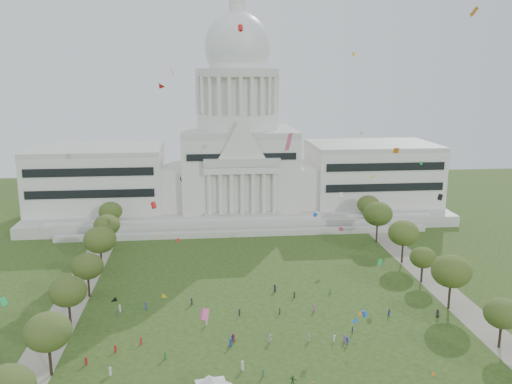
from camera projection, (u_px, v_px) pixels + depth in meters
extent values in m
plane|color=#2E4416|center=(279.00, 355.00, 110.14)|extent=(400.00, 400.00, 0.00)
cube|color=#B9B6AC|center=(238.00, 207.00, 221.33)|extent=(160.00, 60.00, 4.00)
cube|color=#B9B6AC|center=(245.00, 233.00, 189.52)|extent=(130.00, 3.00, 2.00)
cube|color=#B9B6AC|center=(243.00, 223.00, 196.95)|extent=(140.00, 3.00, 5.00)
cube|color=silver|center=(98.00, 179.00, 211.98)|extent=(50.00, 34.00, 22.00)
cube|color=silver|center=(371.00, 174.00, 223.07)|extent=(50.00, 34.00, 22.00)
cube|color=silver|center=(171.00, 186.00, 213.52)|extent=(12.00, 26.00, 16.00)
cube|color=silver|center=(305.00, 184.00, 218.96)|extent=(12.00, 26.00, 16.00)
cube|color=silver|center=(238.00, 169.00, 216.87)|extent=(44.00, 38.00, 28.00)
cube|color=silver|center=(242.00, 170.00, 196.76)|extent=(28.00, 3.00, 2.40)
cube|color=black|center=(89.00, 183.00, 194.85)|extent=(46.00, 0.40, 11.00)
cube|color=black|center=(386.00, 177.00, 205.94)|extent=(46.00, 0.40, 11.00)
cylinder|color=silver|center=(238.00, 121.00, 212.64)|extent=(32.00, 32.00, 6.00)
cylinder|color=silver|center=(238.00, 95.00, 210.46)|extent=(28.00, 28.00, 14.00)
cylinder|color=#B9B6AC|center=(238.00, 73.00, 208.61)|extent=(32.40, 32.40, 3.00)
cylinder|color=silver|center=(237.00, 58.00, 207.41)|extent=(22.00, 22.00, 8.00)
ellipsoid|color=silver|center=(237.00, 47.00, 206.53)|extent=(25.00, 25.00, 26.20)
cylinder|color=silver|center=(237.00, 10.00, 203.59)|extent=(6.00, 6.00, 5.00)
ellipsoid|color=silver|center=(237.00, 2.00, 202.94)|extent=(6.40, 6.40, 5.12)
cube|color=gray|center=(70.00, 304.00, 134.41)|extent=(8.00, 160.00, 0.04)
cube|color=gray|center=(441.00, 288.00, 144.09)|extent=(8.00, 160.00, 0.04)
cylinder|color=black|center=(50.00, 361.00, 102.19)|extent=(0.56, 0.56, 5.75)
ellipsoid|color=#3C511F|center=(48.00, 332.00, 100.86)|extent=(8.86, 8.86, 7.25)
cylinder|color=black|center=(500.00, 337.00, 112.56)|extent=(0.56, 0.56, 4.92)
ellipsoid|color=#384E1C|center=(502.00, 313.00, 111.42)|extent=(7.58, 7.58, 6.20)
cylinder|color=black|center=(70.00, 315.00, 121.80)|extent=(0.56, 0.56, 5.47)
ellipsoid|color=#36491A|center=(68.00, 291.00, 120.53)|extent=(8.42, 8.42, 6.89)
cylinder|color=black|center=(449.00, 297.00, 130.84)|extent=(0.56, 0.56, 6.20)
ellipsoid|color=#3D4E19|center=(451.00, 271.00, 129.40)|extent=(9.55, 9.55, 7.82)
cylinder|color=black|center=(89.00, 287.00, 138.04)|extent=(0.56, 0.56, 5.27)
ellipsoid|color=#334716|center=(87.00, 266.00, 136.82)|extent=(8.12, 8.12, 6.65)
cylinder|color=black|center=(422.00, 274.00, 147.59)|extent=(0.56, 0.56, 4.56)
ellipsoid|color=#334914|center=(423.00, 258.00, 146.54)|extent=(7.01, 7.01, 5.74)
cylinder|color=black|center=(101.00, 261.00, 155.92)|extent=(0.56, 0.56, 6.03)
ellipsoid|color=#394F1A|center=(100.00, 240.00, 154.52)|extent=(9.29, 9.29, 7.60)
cylinder|color=black|center=(402.00, 253.00, 162.57)|extent=(0.56, 0.56, 5.97)
ellipsoid|color=#3D521A|center=(404.00, 233.00, 161.19)|extent=(9.19, 9.19, 7.52)
cylinder|color=black|center=(108.00, 242.00, 173.92)|extent=(0.56, 0.56, 5.41)
ellipsoid|color=#3C4B1C|center=(107.00, 225.00, 172.67)|extent=(8.33, 8.33, 6.81)
cylinder|color=black|center=(377.00, 233.00, 181.96)|extent=(0.56, 0.56, 6.37)
ellipsoid|color=#304915|center=(378.00, 214.00, 180.49)|extent=(9.82, 9.82, 8.03)
cylinder|color=black|center=(111.00, 227.00, 191.36)|extent=(0.56, 0.56, 5.32)
ellipsoid|color=#344B17|center=(111.00, 211.00, 190.13)|extent=(8.19, 8.19, 6.70)
cylinder|color=black|center=(368.00, 220.00, 199.72)|extent=(0.56, 0.56, 5.47)
ellipsoid|color=#3C4E1B|center=(368.00, 205.00, 198.46)|extent=(8.42, 8.42, 6.89)
cylinder|color=#4C4C4C|center=(225.00, 384.00, 97.99)|extent=(0.12, 0.12, 2.23)
pyramid|color=white|center=(212.00, 381.00, 94.84)|extent=(8.52, 8.52, 1.78)
imported|color=#26262B|center=(438.00, 313.00, 126.90)|extent=(1.13, 1.02, 1.95)
imported|color=navy|center=(389.00, 313.00, 127.14)|extent=(1.03, 0.90, 1.82)
imported|color=navy|center=(347.00, 341.00, 113.95)|extent=(1.21, 1.31, 1.83)
imported|color=silver|center=(309.00, 337.00, 115.60)|extent=(1.04, 1.29, 1.94)
imported|color=silver|center=(270.00, 339.00, 114.76)|extent=(1.33, 1.98, 1.99)
imported|color=navy|center=(233.00, 338.00, 115.39)|extent=(0.97, 0.92, 1.72)
imported|color=silver|center=(334.00, 338.00, 115.29)|extent=(1.08, 1.08, 1.56)
imported|color=navy|center=(352.00, 330.00, 119.02)|extent=(0.78, 0.98, 1.48)
imported|color=#33723F|center=(293.00, 380.00, 99.82)|extent=(1.57, 1.31, 1.61)
cube|color=silver|center=(110.00, 371.00, 102.49)|extent=(0.47, 0.53, 1.69)
cube|color=#33723F|center=(263.00, 373.00, 102.22)|extent=(0.45, 0.43, 1.46)
cube|color=#33723F|center=(330.00, 291.00, 140.24)|extent=(0.40, 0.27, 1.47)
cube|color=#B21E1E|center=(141.00, 341.00, 114.09)|extent=(0.36, 0.49, 1.65)
cube|color=navy|center=(146.00, 306.00, 130.78)|extent=(0.37, 0.54, 1.92)
cube|color=#B21E1E|center=(86.00, 361.00, 106.28)|extent=(0.50, 0.45, 1.59)
cube|color=#26262B|center=(192.00, 301.00, 133.50)|extent=(0.41, 0.53, 1.79)
cube|color=silver|center=(120.00, 308.00, 129.63)|extent=(0.52, 0.54, 1.75)
cube|color=silver|center=(242.00, 366.00, 104.29)|extent=(0.52, 0.59, 1.88)
cube|color=#26262B|center=(294.00, 295.00, 137.70)|extent=(0.40, 0.25, 1.52)
cube|color=#994C8C|center=(314.00, 308.00, 129.95)|extent=(0.42, 0.51, 1.65)
cube|color=#994C8C|center=(345.00, 338.00, 115.29)|extent=(0.40, 0.50, 1.66)
cube|color=#26262B|center=(239.00, 312.00, 127.58)|extent=(0.42, 0.51, 1.64)
cube|color=#33723F|center=(165.00, 355.00, 108.44)|extent=(0.47, 0.45, 1.54)
cube|color=navy|center=(230.00, 343.00, 113.12)|extent=(0.49, 0.32, 1.82)
cube|color=#B21E1E|center=(234.00, 338.00, 115.36)|extent=(0.31, 0.49, 1.81)
cube|color=#26262B|center=(280.00, 311.00, 128.49)|extent=(0.36, 0.47, 1.57)
cube|color=#26262B|center=(275.00, 288.00, 141.42)|extent=(0.53, 0.60, 1.93)
cube|color=silver|center=(206.00, 321.00, 123.00)|extent=(0.28, 0.45, 1.68)
cube|color=#B21E1E|center=(115.00, 349.00, 110.96)|extent=(0.48, 0.42, 1.54)
cube|color=#4C4C51|center=(117.00, 313.00, 127.53)|extent=(0.43, 0.48, 1.53)
cube|color=#33723F|center=(133.00, 305.00, 131.47)|extent=(0.36, 0.47, 1.59)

